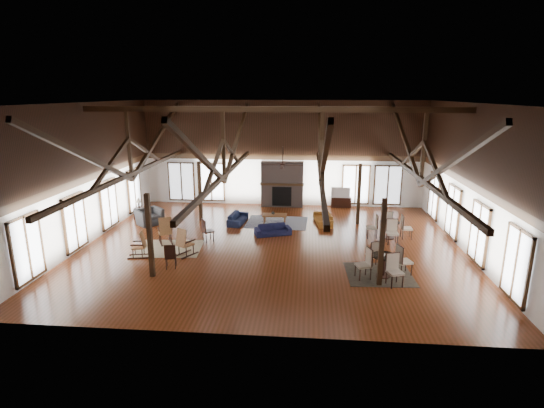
# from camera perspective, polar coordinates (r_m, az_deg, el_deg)

# --- Properties ---
(floor) EXTENTS (16.00, 16.00, 0.00)m
(floor) POSITION_cam_1_polar(r_m,az_deg,el_deg) (18.36, 0.00, -5.62)
(floor) COLOR #642A15
(floor) RESTS_ON ground
(ceiling) EXTENTS (16.00, 14.00, 0.02)m
(ceiling) POSITION_cam_1_polar(r_m,az_deg,el_deg) (17.22, 0.00, 13.44)
(ceiling) COLOR black
(ceiling) RESTS_ON wall_back
(wall_back) EXTENTS (16.00, 0.02, 6.00)m
(wall_back) POSITION_cam_1_polar(r_m,az_deg,el_deg) (24.43, 1.46, 6.75)
(wall_back) COLOR white
(wall_back) RESTS_ON floor
(wall_front) EXTENTS (16.00, 0.02, 6.00)m
(wall_front) POSITION_cam_1_polar(r_m,az_deg,el_deg) (10.80, -3.27, -3.55)
(wall_front) COLOR white
(wall_front) RESTS_ON floor
(wall_left) EXTENTS (0.02, 14.00, 6.00)m
(wall_left) POSITION_cam_1_polar(r_m,az_deg,el_deg) (19.90, -23.65, 3.69)
(wall_left) COLOR white
(wall_left) RESTS_ON floor
(wall_right) EXTENTS (0.02, 14.00, 6.00)m
(wall_right) POSITION_cam_1_polar(r_m,az_deg,el_deg) (18.64, 25.34, 2.84)
(wall_right) COLOR white
(wall_right) RESTS_ON floor
(roof_truss) EXTENTS (15.60, 14.07, 3.14)m
(roof_truss) POSITION_cam_1_polar(r_m,az_deg,el_deg) (17.38, 0.00, 6.93)
(roof_truss) COLOR black
(roof_truss) RESTS_ON wall_back
(post_grid) EXTENTS (8.16, 7.16, 3.05)m
(post_grid) POSITION_cam_1_polar(r_m,az_deg,el_deg) (17.89, 0.00, -1.04)
(post_grid) COLOR black
(post_grid) RESTS_ON floor
(fireplace) EXTENTS (2.50, 0.69, 2.60)m
(fireplace) POSITION_cam_1_polar(r_m,az_deg,el_deg) (24.40, 1.38, 2.67)
(fireplace) COLOR #67564E
(fireplace) RESTS_ON floor
(ceiling_fan) EXTENTS (1.60, 1.60, 0.75)m
(ceiling_fan) POSITION_cam_1_polar(r_m,az_deg,el_deg) (16.40, 1.44, 5.41)
(ceiling_fan) COLOR black
(ceiling_fan) RESTS_ON roof_truss
(sofa_navy_front) EXTENTS (1.78, 1.17, 0.48)m
(sofa_navy_front) POSITION_cam_1_polar(r_m,az_deg,el_deg) (19.65, 0.12, -3.49)
(sofa_navy_front) COLOR black
(sofa_navy_front) RESTS_ON floor
(sofa_navy_left) EXTENTS (1.79, 0.87, 0.50)m
(sofa_navy_left) POSITION_cam_1_polar(r_m,az_deg,el_deg) (21.50, -4.63, -1.90)
(sofa_navy_left) COLOR #121934
(sofa_navy_left) RESTS_ON floor
(sofa_orange) EXTENTS (1.93, 0.99, 0.54)m
(sofa_orange) POSITION_cam_1_polar(r_m,az_deg,el_deg) (21.52, 6.88, -1.89)
(sofa_orange) COLOR #95571D
(sofa_orange) RESTS_ON floor
(coffee_table) EXTENTS (1.23, 0.63, 0.47)m
(coffee_table) POSITION_cam_1_polar(r_m,az_deg,el_deg) (21.31, 0.36, -1.56)
(coffee_table) COLOR brown
(coffee_table) RESTS_ON floor
(vase) EXTENTS (0.22, 0.22, 0.19)m
(vase) POSITION_cam_1_polar(r_m,az_deg,el_deg) (21.30, 0.14, -1.15)
(vase) COLOR #B2B2B2
(vase) RESTS_ON coffee_table
(armchair) EXTENTS (1.58, 1.59, 0.78)m
(armchair) POSITION_cam_1_polar(r_m,az_deg,el_deg) (22.10, -16.19, -1.62)
(armchair) COLOR #303032
(armchair) RESTS_ON floor
(side_table_lamp) EXTENTS (0.45, 0.45, 1.15)m
(side_table_lamp) POSITION_cam_1_polar(r_m,az_deg,el_deg) (23.16, -17.42, -0.86)
(side_table_lamp) COLOR black
(side_table_lamp) RESTS_ON floor
(rocking_chair_a) EXTENTS (0.87, 1.06, 1.21)m
(rocking_chair_a) POSITION_cam_1_polar(r_m,az_deg,el_deg) (19.02, -14.15, -3.55)
(rocking_chair_a) COLOR olive
(rocking_chair_a) RESTS_ON floor
(rocking_chair_b) EXTENTS (0.88, 1.02, 1.17)m
(rocking_chair_b) POSITION_cam_1_polar(r_m,az_deg,el_deg) (17.45, -11.79, -5.13)
(rocking_chair_b) COLOR olive
(rocking_chair_b) RESTS_ON floor
(rocking_chair_c) EXTENTS (0.89, 0.58, 1.07)m
(rocking_chair_c) POSITION_cam_1_polar(r_m,az_deg,el_deg) (17.79, -17.25, -5.27)
(rocking_chair_c) COLOR olive
(rocking_chair_c) RESTS_ON floor
(side_chair_a) EXTENTS (0.61, 0.61, 1.03)m
(side_chair_a) POSITION_cam_1_polar(r_m,az_deg,el_deg) (18.88, -8.87, -3.30)
(side_chair_a) COLOR black
(side_chair_a) RESTS_ON floor
(side_chair_b) EXTENTS (0.49, 0.49, 0.97)m
(side_chair_b) POSITION_cam_1_polar(r_m,az_deg,el_deg) (16.30, -13.51, -6.63)
(side_chair_b) COLOR black
(side_chair_b) RESTS_ON floor
(cafe_table_near) EXTENTS (2.15, 2.15, 1.10)m
(cafe_table_near) POSITION_cam_1_polar(r_m,az_deg,el_deg) (15.76, 14.83, -7.52)
(cafe_table_near) COLOR black
(cafe_table_near) RESTS_ON floor
(cafe_table_far) EXTENTS (2.03, 2.03, 1.07)m
(cafe_table_far) POSITION_cam_1_polar(r_m,az_deg,el_deg) (19.87, 15.49, -2.96)
(cafe_table_far) COLOR black
(cafe_table_far) RESTS_ON floor
(cup_near) EXTENTS (0.16, 0.16, 0.11)m
(cup_near) POSITION_cam_1_polar(r_m,az_deg,el_deg) (15.57, 14.75, -6.61)
(cup_near) COLOR #B2B2B2
(cup_near) RESTS_ON cafe_table_near
(cup_far) EXTENTS (0.16, 0.16, 0.10)m
(cup_far) POSITION_cam_1_polar(r_m,az_deg,el_deg) (19.82, 15.45, -2.13)
(cup_far) COLOR #B2B2B2
(cup_far) RESTS_ON cafe_table_far
(tv_console) EXTENTS (1.13, 0.43, 0.57)m
(tv_console) POSITION_cam_1_polar(r_m,az_deg,el_deg) (24.74, 9.25, 0.25)
(tv_console) COLOR black
(tv_console) RESTS_ON floor
(television) EXTENTS (1.07, 0.22, 0.61)m
(television) POSITION_cam_1_polar(r_m,az_deg,el_deg) (24.60, 9.22, 1.58)
(television) COLOR #B2B2B2
(television) RESTS_ON tv_console
(rug_tan) EXTENTS (2.86, 2.33, 0.01)m
(rug_tan) POSITION_cam_1_polar(r_m,az_deg,el_deg) (18.56, -13.67, -5.82)
(rug_tan) COLOR #CAB28C
(rug_tan) RESTS_ON floor
(rug_navy) EXTENTS (3.13, 2.40, 0.01)m
(rug_navy) POSITION_cam_1_polar(r_m,az_deg,el_deg) (21.57, 0.67, -2.48)
(rug_navy) COLOR #182245
(rug_navy) RESTS_ON floor
(rug_dark) EXTENTS (2.43, 2.23, 0.01)m
(rug_dark) POSITION_cam_1_polar(r_m,az_deg,el_deg) (16.07, 14.19, -9.14)
(rug_dark) COLOR black
(rug_dark) RESTS_ON floor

